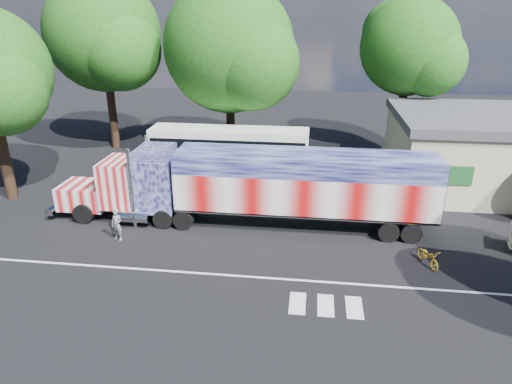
# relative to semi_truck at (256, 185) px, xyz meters

# --- Properties ---
(ground) EXTENTS (100.00, 100.00, 0.00)m
(ground) POSITION_rel_semi_truck_xyz_m (-0.04, -2.74, -2.44)
(ground) COLOR black
(lane_markings) EXTENTS (30.00, 2.67, 0.01)m
(lane_markings) POSITION_rel_semi_truck_xyz_m (1.67, -6.51, -2.43)
(lane_markings) COLOR silver
(lane_markings) RESTS_ON ground
(semi_truck) EXTENTS (22.24, 3.51, 4.74)m
(semi_truck) POSITION_rel_semi_truck_xyz_m (0.00, 0.00, 0.00)
(semi_truck) COLOR black
(semi_truck) RESTS_ON ground
(coach_bus) EXTENTS (11.89, 2.77, 3.46)m
(coach_bus) POSITION_rel_semi_truck_xyz_m (-3.15, 8.69, -0.65)
(coach_bus) COLOR white
(coach_bus) RESTS_ON ground
(woman) EXTENTS (0.74, 0.59, 1.79)m
(woman) POSITION_rel_semi_truck_xyz_m (-7.24, -2.92, -1.55)
(woman) COLOR slate
(woman) RESTS_ON ground
(bicycle) EXTENTS (1.17, 1.82, 0.90)m
(bicycle) POSITION_rel_semi_truck_xyz_m (8.98, -3.53, -1.99)
(bicycle) COLOR gold
(bicycle) RESTS_ON ground
(tree_n_mid) EXTENTS (10.81, 10.30, 14.10)m
(tree_n_mid) POSITION_rel_semi_truck_xyz_m (-3.64, 12.96, 6.45)
(tree_n_mid) COLOR black
(tree_n_mid) RESTS_ON ground
(tree_nw_a) EXTENTS (10.01, 9.53, 14.59)m
(tree_nw_a) POSITION_rel_semi_truck_xyz_m (-14.54, 14.19, 7.32)
(tree_nw_a) COLOR black
(tree_nw_a) RESTS_ON ground
(tree_ne_a) EXTENTS (8.13, 7.74, 12.84)m
(tree_ne_a) POSITION_rel_semi_truck_xyz_m (10.48, 15.19, 6.47)
(tree_ne_a) COLOR black
(tree_ne_a) RESTS_ON ground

